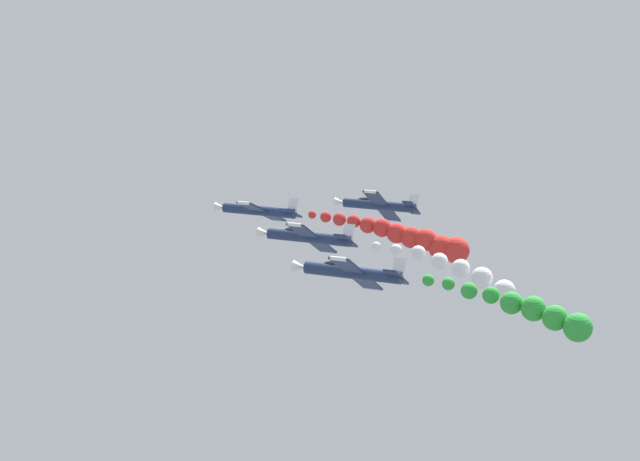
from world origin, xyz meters
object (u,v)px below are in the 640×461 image
airplane_left_inner (307,237)px  airplane_right_inner (378,205)px  airplane_lead (258,210)px  airplane_left_outer (351,272)px

airplane_left_inner → airplane_right_inner: 20.66m
airplane_lead → airplane_left_inner: (-10.29, -11.07, 0.03)m
airplane_left_outer → airplane_right_inner: bearing=17.3°
airplane_lead → airplane_left_inner: 15.12m
airplane_lead → airplane_right_inner: airplane_right_inner is taller
airplane_left_inner → airplane_lead: bearing=47.1°
airplane_lead → airplane_left_outer: size_ratio=1.00×
airplane_lead → airplane_left_inner: bearing=-132.9°
airplane_right_inner → airplane_left_inner: bearing=-178.7°
airplane_lead → airplane_left_outer: (-21.23, -20.39, -0.01)m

